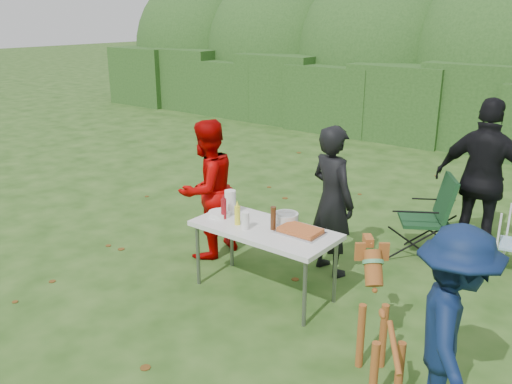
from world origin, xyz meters
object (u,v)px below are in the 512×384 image
Objects in this scene: folding_table at (264,232)px; dog at (381,332)px; camping_chair at (424,215)px; person_black_puffy at (484,181)px; mustard_bottle at (237,215)px; ketchup_bottle at (224,209)px; beer_bottle at (273,218)px; child at (452,332)px; person_red_jacket at (207,189)px; person_cook at (332,201)px; paper_towel_roll at (230,202)px.

dog is at bearing -22.33° from folding_table.
person_black_puffy is at bearing -179.81° from camping_chair.
folding_table is 1.75m from dog.
mustard_bottle is (-1.88, 0.56, 0.34)m from dog.
dog is at bearing -15.93° from ketchup_bottle.
folding_table is 6.25× the size of beer_bottle.
person_black_puffy is at bearing -12.24° from child.
dog is 4.78× the size of ketchup_bottle.
person_red_jacket reaches higher than beer_bottle.
mustard_bottle reaches higher than folding_table.
beer_bottle reaches higher than mustard_bottle.
person_black_puffy is (1.20, 1.41, 0.12)m from person_cook.
dog is (-0.55, 0.09, -0.26)m from child.
person_red_jacket is 7.54× the size of ketchup_bottle.
person_cook is 1.12m from mustard_bottle.
person_red_jacket is 2.61m from camping_chair.
folding_table is at bearing 7.17° from ketchup_bottle.
ketchup_bottle is (-1.42, -2.01, 0.35)m from camping_chair.
camping_chair is 5.02× the size of mustard_bottle.
person_black_puffy is at bearing -110.23° from person_cook.
child is at bearing -17.49° from paper_towel_roll.
child is at bearing -14.89° from mustard_bottle.
dog reaches higher than ketchup_bottle.
camping_chair is 2.49m from ketchup_bottle.
beer_bottle is (-0.83, -1.93, 0.36)m from camping_chair.
beer_bottle is at bearing 18.29° from mustard_bottle.
person_cook is 1.21m from ketchup_bottle.
folding_table is 2.29m from child.
beer_bottle is at bearing 57.30° from person_black_puffy.
person_red_jacket is (-1.40, -0.51, -0.02)m from person_cook.
camping_chair is 2.40m from mustard_bottle.
folding_table is 0.89× the size of person_cook.
folding_table is 0.58m from paper_towel_roll.
camping_chair reaches higher than ketchup_bottle.
person_red_jacket reaches higher than mustard_bottle.
folding_table is at bearing 20.84° from mustard_bottle.
child is (3.28, -1.11, -0.07)m from person_red_jacket.
person_red_jacket is at bearing 156.12° from paper_towel_roll.
camping_chair is at bearing -101.10° from person_cook.
person_cook is at bearing 48.39° from person_black_puffy.
person_red_jacket is at bearing 164.37° from beer_bottle.
folding_table is 0.78× the size of person_black_puffy.
child is at bearing 83.20° from camping_chair.
person_black_puffy is at bearing 129.13° from person_red_jacket.
person_red_jacket is at bearing 40.12° from person_cook.
person_cook is 1.02× the size of person_red_jacket.
person_cook is 0.88× the size of person_black_puffy.
person_cook is 0.87m from beer_bottle.
dog is 1.70m from beer_bottle.
camping_chair is at bearing 59.65° from mustard_bottle.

